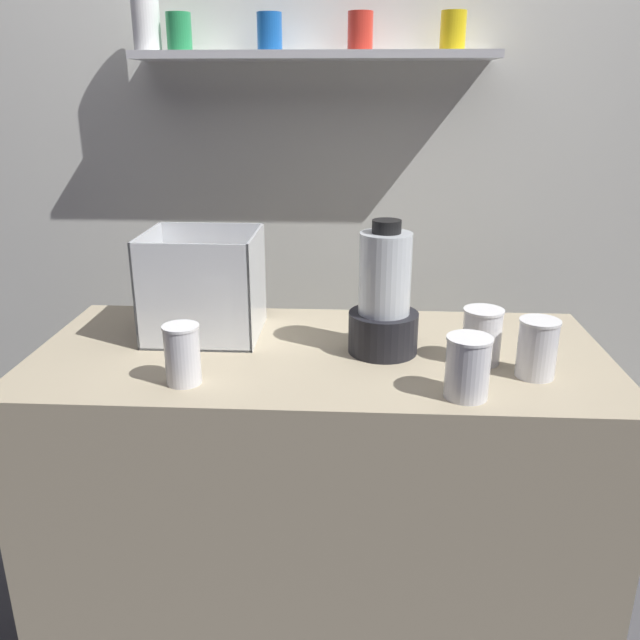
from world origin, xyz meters
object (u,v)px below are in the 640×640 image
(blender_pitcher, at_px, (384,301))
(juice_cup_orange_right, at_px, (537,351))
(juice_cup_mango_left, at_px, (467,369))
(juice_cup_beet_middle, at_px, (482,340))
(carrot_display_bin, at_px, (204,302))
(juice_cup_mango_far_left, at_px, (183,357))

(blender_pitcher, distance_m, juice_cup_orange_right, 0.36)
(blender_pitcher, height_order, juice_cup_mango_left, blender_pitcher)
(juice_cup_beet_middle, bearing_deg, juice_cup_orange_right, -34.32)
(blender_pitcher, bearing_deg, carrot_display_bin, 167.61)
(juice_cup_mango_far_left, xyz_separation_m, juice_cup_mango_left, (0.60, -0.03, 0.00))
(juice_cup_beet_middle, distance_m, juice_cup_orange_right, 0.13)
(carrot_display_bin, xyz_separation_m, juice_cup_orange_right, (0.80, -0.23, -0.03))
(carrot_display_bin, relative_size, juice_cup_beet_middle, 2.17)
(juice_cup_mango_left, distance_m, juice_cup_beet_middle, 0.20)
(blender_pitcher, height_order, juice_cup_mango_far_left, blender_pitcher)
(juice_cup_mango_left, height_order, juice_cup_beet_middle, juice_cup_mango_left)
(juice_cup_orange_right, bearing_deg, blender_pitcher, 159.22)
(carrot_display_bin, bearing_deg, juice_cup_mango_far_left, -85.91)
(carrot_display_bin, height_order, juice_cup_beet_middle, carrot_display_bin)
(blender_pitcher, height_order, juice_cup_orange_right, blender_pitcher)
(carrot_display_bin, distance_m, juice_cup_mango_left, 0.71)
(juice_cup_mango_far_left, bearing_deg, carrot_display_bin, 94.09)
(juice_cup_mango_far_left, distance_m, juice_cup_orange_right, 0.78)
(blender_pitcher, relative_size, juice_cup_orange_right, 2.44)
(carrot_display_bin, relative_size, blender_pitcher, 0.88)
(blender_pitcher, distance_m, juice_cup_mango_far_left, 0.49)
(juice_cup_mango_left, bearing_deg, juice_cup_mango_far_left, 176.75)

